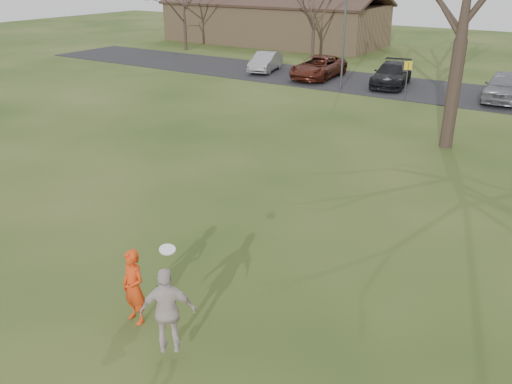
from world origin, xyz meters
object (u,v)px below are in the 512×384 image
(car_4, at_px, (504,86))
(building, at_px, (273,22))
(car_3, at_px, (391,74))
(catching_play, at_px, (168,311))
(player_defender, at_px, (134,287))
(car_1, at_px, (266,62))
(lamp_post, at_px, (345,19))
(car_2, at_px, (318,67))

(car_4, distance_m, building, 26.19)
(car_4, height_order, building, building)
(car_3, relative_size, catching_play, 2.09)
(player_defender, xyz_separation_m, car_1, (-12.41, 24.98, -0.12))
(catching_play, bearing_deg, car_4, 86.83)
(lamp_post, bearing_deg, car_2, 138.96)
(car_4, bearing_deg, building, 146.59)
(car_1, height_order, building, building)
(player_defender, relative_size, building, 0.08)
(car_3, xyz_separation_m, building, (-16.13, 12.99, 1.21))
(car_2, relative_size, car_3, 1.06)
(car_2, xyz_separation_m, catching_play, (9.73, -25.35, 0.36))
(building, bearing_deg, catching_play, -61.33)
(car_2, distance_m, lamp_post, 4.79)
(car_2, bearing_deg, building, 128.57)
(building, height_order, lamp_post, lamp_post)
(catching_play, bearing_deg, car_2, 111.00)
(car_4, xyz_separation_m, building, (-22.46, 13.41, 1.14))
(car_2, height_order, catching_play, catching_play)
(car_2, relative_size, car_4, 1.12)
(car_3, xyz_separation_m, car_4, (6.33, -0.43, 0.07))
(catching_play, bearing_deg, car_3, 100.95)
(car_3, height_order, building, building)
(car_3, xyz_separation_m, lamp_post, (-2.13, -2.51, 3.25))
(catching_play, distance_m, lamp_post, 24.27)
(player_defender, xyz_separation_m, lamp_post, (-5.68, 22.52, 3.16))
(car_2, height_order, car_4, car_4)
(car_4, relative_size, catching_play, 1.98)
(player_defender, bearing_deg, building, 125.71)
(player_defender, xyz_separation_m, car_2, (-8.34, 24.83, -0.08))
(car_2, distance_m, catching_play, 27.16)
(player_defender, bearing_deg, lamp_post, 112.50)
(player_defender, distance_m, building, 42.82)
(car_1, xyz_separation_m, lamp_post, (6.74, -2.47, 3.29))
(car_3, distance_m, building, 20.74)
(car_2, height_order, car_3, car_2)
(lamp_post, bearing_deg, car_4, 13.86)
(lamp_post, bearing_deg, building, 132.09)
(car_1, height_order, car_2, car_2)
(player_defender, relative_size, car_3, 0.34)
(car_3, relative_size, car_4, 1.06)
(car_2, xyz_separation_m, building, (-11.34, 13.18, 1.20))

